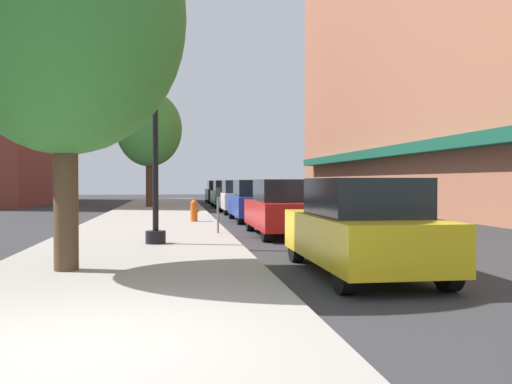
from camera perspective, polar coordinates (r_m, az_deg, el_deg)
The scene contains 15 objects.
ground_plane at distance 23.45m, azimuth -0.53°, elevation -2.82°, with size 90.00×90.00×0.00m, color #2D2D30.
sidewalk_slab at distance 24.24m, azimuth -10.27°, elevation -2.56°, with size 4.80×50.00×0.12m, color gray.
building_right_brick at distance 31.95m, azimuth 19.32°, elevation 17.49°, with size 6.80×40.00×21.34m.
building_far_background at distance 44.64m, azimuth -24.08°, elevation 12.06°, with size 6.80×18.00×20.35m.
lamppost at distance 13.52m, azimuth -10.31°, elevation 7.87°, with size 0.48×0.48×5.90m.
fire_hydrant at distance 20.65m, azimuth -6.38°, elevation -1.91°, with size 0.33×0.26×0.79m.
parking_meter_near at distance 15.96m, azimuth -3.93°, elevation -1.25°, with size 0.14×0.09×1.31m.
tree_near at distance 33.16m, azimuth -10.91°, elevation 6.34°, with size 3.81×3.81×6.73m.
tree_mid at distance 10.15m, azimuth -19.05°, elevation 16.68°, with size 4.01×4.01×6.55m.
car_yellow at distance 9.70m, azimuth 10.77°, elevation -3.63°, with size 1.80×4.30×1.66m.
car_red at distance 16.34m, azimuth 2.87°, elevation -1.69°, with size 1.80×4.30×1.66m.
car_blue at distance 22.16m, azimuth -0.09°, elevation -0.95°, with size 1.80×4.30×1.66m.
car_white at distance 27.80m, azimuth -1.76°, elevation -0.53°, with size 1.80×4.30×1.66m.
car_green at distance 34.19m, azimuth -2.99°, elevation -0.22°, with size 1.80×4.30×1.66m.
car_black at distance 40.77m, azimuth -3.84°, elevation -0.01°, with size 1.80×4.30×1.66m.
Camera 1 is at (0.84, -5.18, 1.61)m, focal length 38.96 mm.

